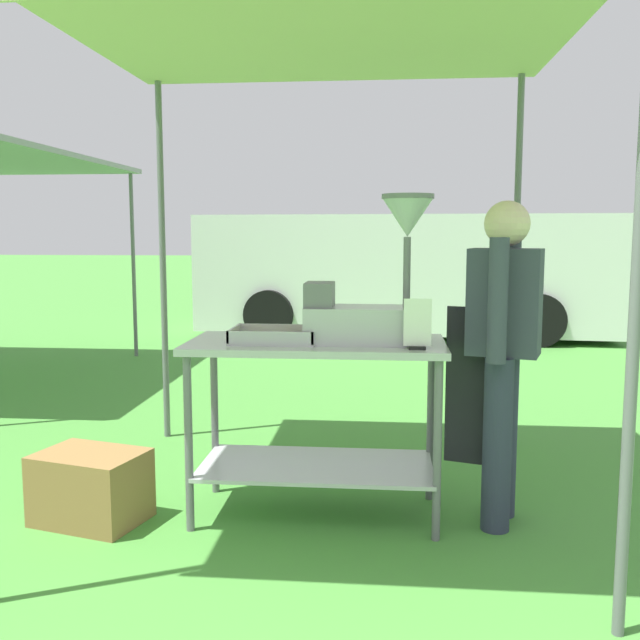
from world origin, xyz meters
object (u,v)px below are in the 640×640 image
Objects in this scene: donut_cart at (316,389)px; menu_sign at (417,328)px; donut_tray at (274,338)px; donut_fryer at (371,292)px; stall_canopy at (318,35)px; supply_crate at (91,487)px; vendor at (502,346)px; van_white at (403,272)px.

menu_sign is (0.50, -0.21, 0.35)m from donut_cart.
donut_tray is 0.53m from donut_fryer.
donut_tray is at bearing -145.32° from stall_canopy.
menu_sign is at bearing -38.91° from donut_fryer.
stall_canopy is at bearing 90.00° from donut_cart.
stall_canopy reaches higher than supply_crate.
vendor is (0.65, 0.01, -0.26)m from donut_fryer.
donut_fryer is 0.45× the size of vendor.
menu_sign is at bearing -90.76° from van_white.
stall_canopy is 1.77m from donut_cart.
menu_sign is 0.40× the size of supply_crate.
van_white is at bearing 85.02° from donut_cart.
donut_tray is 0.71× the size of supply_crate.
vendor is (0.42, 0.19, -0.11)m from menu_sign.
donut_cart is 0.64m from menu_sign.
van_white reaches higher than donut_fryer.
stall_canopy reaches higher than donut_tray.
vendor is at bearing -87.22° from van_white.
donut_cart is 6.80m from van_white.
menu_sign reaches higher than donut_cart.
donut_cart reaches higher than supply_crate.
stall_canopy is 2.53m from supply_crate.
donut_fryer reaches higher than donut_tray.
donut_fryer reaches higher than menu_sign.
donut_cart is 2.17× the size of supply_crate.
supply_crate is at bearing -173.08° from donut_fryer.
donut_tray is 6.86m from van_white.
van_white is at bearing 83.33° from donut_tray.
stall_canopy reaches higher than donut_fryer.
vendor reaches higher than donut_cart.
donut_tray is at bearing 166.91° from menu_sign.
vendor is (1.13, 0.03, -0.03)m from donut_tray.
menu_sign is at bearing -31.70° from stall_canopy.
vendor reaches higher than donut_tray.
vendor reaches higher than menu_sign.
menu_sign is (0.70, -0.16, 0.08)m from donut_tray.
donut_cart is at bearing 179.00° from vendor.
donut_cart is 1.77× the size of donut_fryer.
donut_cart is at bearing 157.21° from menu_sign.
donut_cart is at bearing -90.00° from stall_canopy.
stall_canopy is 10.94× the size of menu_sign.
vendor is (0.92, -0.11, -1.52)m from stall_canopy.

